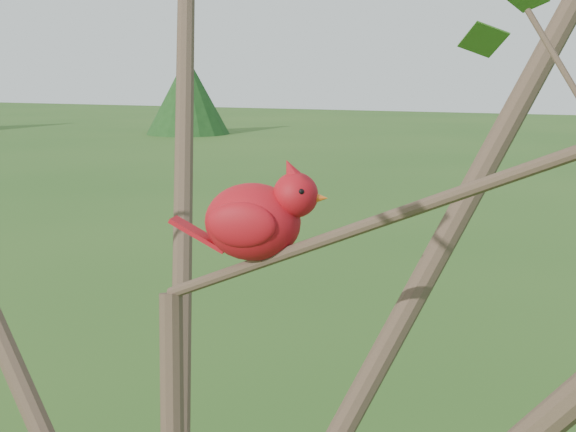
% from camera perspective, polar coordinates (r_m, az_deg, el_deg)
% --- Properties ---
extents(crabapple_tree, '(2.35, 2.05, 2.95)m').
position_cam_1_polar(crabapple_tree, '(1.15, -7.72, 1.44)').
color(crabapple_tree, '#3E2C21').
rests_on(crabapple_tree, ground).
extents(cardinal, '(0.23, 0.13, 0.16)m').
position_cam_1_polar(cardinal, '(1.22, -1.95, -0.12)').
color(cardinal, '#B20F16').
rests_on(cardinal, ground).
extents(distant_trees, '(41.32, 10.28, 3.22)m').
position_cam_1_polar(distant_trees, '(25.02, 17.55, 7.51)').
color(distant_trees, '#3E2C21').
rests_on(distant_trees, ground).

